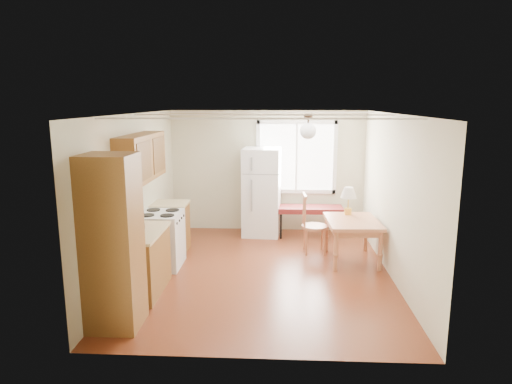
# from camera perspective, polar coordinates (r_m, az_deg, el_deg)

# --- Properties ---
(room_shell) EXTENTS (4.60, 5.60, 2.62)m
(room_shell) POSITION_cam_1_polar(r_m,az_deg,el_deg) (7.05, 0.85, -0.46)
(room_shell) COLOR #501F10
(room_shell) RESTS_ON ground
(kitchen_run) EXTENTS (0.65, 3.40, 2.20)m
(kitchen_run) POSITION_cam_1_polar(r_m,az_deg,el_deg) (6.82, -13.98, -4.75)
(kitchen_run) COLOR brown
(kitchen_run) RESTS_ON ground
(window_unit) EXTENTS (1.64, 0.05, 1.51)m
(window_unit) POSITION_cam_1_polar(r_m,az_deg,el_deg) (9.44, 5.08, 4.36)
(window_unit) COLOR white
(window_unit) RESTS_ON room_shell
(pendant_light) EXTENTS (0.26, 0.26, 0.40)m
(pendant_light) POSITION_cam_1_polar(r_m,az_deg,el_deg) (7.32, 6.53, 7.71)
(pendant_light) COLOR black
(pendant_light) RESTS_ON room_shell
(refrigerator) EXTENTS (0.78, 0.78, 1.77)m
(refrigerator) POSITION_cam_1_polar(r_m,az_deg,el_deg) (9.20, 0.72, 0.01)
(refrigerator) COLOR white
(refrigerator) RESTS_ON ground
(bench) EXTENTS (1.34, 0.50, 0.61)m
(bench) POSITION_cam_1_polar(r_m,az_deg,el_deg) (9.18, 6.65, -2.24)
(bench) COLOR #561415
(bench) RESTS_ON ground
(dining_table) EXTENTS (0.90, 1.18, 0.71)m
(dining_table) POSITION_cam_1_polar(r_m,az_deg,el_deg) (7.92, 11.96, -4.16)
(dining_table) COLOR #AB6542
(dining_table) RESTS_ON ground
(chair) EXTENTS (0.47, 0.47, 1.07)m
(chair) POSITION_cam_1_polar(r_m,az_deg,el_deg) (8.18, 6.67, -3.43)
(chair) COLOR #AB6542
(chair) RESTS_ON ground
(table_lamp) EXTENTS (0.28, 0.28, 0.49)m
(table_lamp) POSITION_cam_1_polar(r_m,az_deg,el_deg) (8.17, 11.50, -0.34)
(table_lamp) COLOR gold
(table_lamp) RESTS_ON dining_table
(coffee_maker) EXTENTS (0.20, 0.24, 0.33)m
(coffee_maker) POSITION_cam_1_polar(r_m,az_deg,el_deg) (6.59, -14.59, -3.72)
(coffee_maker) COLOR black
(coffee_maker) RESTS_ON kitchen_run
(kettle) EXTENTS (0.12, 0.12, 0.24)m
(kettle) POSITION_cam_1_polar(r_m,az_deg,el_deg) (6.86, -14.58, -3.32)
(kettle) COLOR red
(kettle) RESTS_ON kitchen_run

